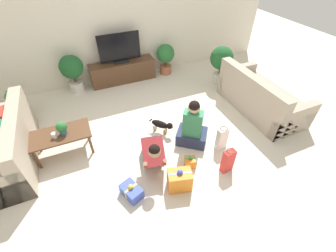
% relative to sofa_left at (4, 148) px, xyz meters
% --- Properties ---
extents(ground_plane, '(16.00, 16.00, 0.00)m').
position_rel_sofa_left_xyz_m(ground_plane, '(2.38, -0.50, -0.30)').
color(ground_plane, beige).
extents(wall_back, '(8.40, 0.06, 2.60)m').
position_rel_sofa_left_xyz_m(wall_back, '(2.38, 2.13, 1.00)').
color(wall_back, silver).
rests_on(wall_back, ground_plane).
extents(sofa_left, '(0.92, 1.88, 0.85)m').
position_rel_sofa_left_xyz_m(sofa_left, '(0.00, 0.00, 0.00)').
color(sofa_left, tan).
rests_on(sofa_left, ground_plane).
extents(sofa_right, '(0.92, 1.88, 0.85)m').
position_rel_sofa_left_xyz_m(sofa_right, '(4.76, -0.49, 0.00)').
color(sofa_right, tan).
rests_on(sofa_right, ground_plane).
extents(coffee_table, '(0.96, 0.51, 0.43)m').
position_rel_sofa_left_xyz_m(coffee_table, '(0.87, -0.16, 0.08)').
color(coffee_table, brown).
rests_on(coffee_table, ground_plane).
extents(tv_console, '(1.60, 0.40, 0.51)m').
position_rel_sofa_left_xyz_m(tv_console, '(2.45, 1.86, -0.05)').
color(tv_console, brown).
rests_on(tv_console, ground_plane).
extents(tv, '(0.99, 0.20, 0.69)m').
position_rel_sofa_left_xyz_m(tv, '(2.45, 1.86, 0.52)').
color(tv, black).
rests_on(tv, tv_console).
extents(potted_plant_corner_right, '(0.55, 0.55, 0.93)m').
position_rel_sofa_left_xyz_m(potted_plant_corner_right, '(4.62, 0.80, 0.31)').
color(potted_plant_corner_right, beige).
rests_on(potted_plant_corner_right, ground_plane).
extents(potted_plant_back_left, '(0.52, 0.52, 0.90)m').
position_rel_sofa_left_xyz_m(potted_plant_back_left, '(1.30, 1.81, 0.26)').
color(potted_plant_back_left, beige).
rests_on(potted_plant_back_left, ground_plane).
extents(potted_plant_corner_left, '(0.36, 0.36, 0.64)m').
position_rel_sofa_left_xyz_m(potted_plant_corner_left, '(0.14, 1.29, 0.05)').
color(potted_plant_corner_left, '#A36042').
rests_on(potted_plant_corner_left, ground_plane).
extents(potted_plant_back_right, '(0.46, 0.46, 0.79)m').
position_rel_sofa_left_xyz_m(potted_plant_back_right, '(3.60, 1.81, 0.17)').
color(potted_plant_back_right, '#A36042').
rests_on(potted_plant_back_right, ground_plane).
extents(person_kneeling, '(0.46, 0.77, 0.73)m').
position_rel_sofa_left_xyz_m(person_kneeling, '(2.16, -1.05, 0.01)').
color(person_kneeling, '#23232D').
rests_on(person_kneeling, ground_plane).
extents(person_sitting, '(0.66, 0.64, 0.93)m').
position_rel_sofa_left_xyz_m(person_sitting, '(2.99, -0.82, 0.04)').
color(person_sitting, '#283351').
rests_on(person_sitting, ground_plane).
extents(dog, '(0.35, 0.41, 0.28)m').
position_rel_sofa_left_xyz_m(dog, '(2.60, -0.36, -0.11)').
color(dog, black).
rests_on(dog, ground_plane).
extents(gift_box_a, '(0.22, 0.21, 0.22)m').
position_rel_sofa_left_xyz_m(gift_box_a, '(2.71, -1.29, -0.22)').
color(gift_box_a, orange).
rests_on(gift_box_a, ground_plane).
extents(gift_box_b, '(0.40, 0.32, 0.40)m').
position_rel_sofa_left_xyz_m(gift_box_b, '(2.37, -1.60, -0.13)').
color(gift_box_b, orange).
rests_on(gift_box_b, ground_plane).
extents(gift_box_c, '(0.32, 0.38, 0.24)m').
position_rel_sofa_left_xyz_m(gift_box_c, '(1.68, -1.44, -0.21)').
color(gift_box_c, '#3D51BC').
rests_on(gift_box_c, ground_plane).
extents(gift_bag_a, '(0.20, 0.13, 0.46)m').
position_rel_sofa_left_xyz_m(gift_bag_a, '(3.40, -1.15, -0.08)').
color(gift_bag_a, white).
rests_on(gift_bag_a, ground_plane).
extents(gift_bag_b, '(0.20, 0.14, 0.46)m').
position_rel_sofa_left_xyz_m(gift_bag_b, '(3.21, -1.61, -0.08)').
color(gift_bag_b, red).
rests_on(gift_bag_b, ground_plane).
extents(mug, '(0.12, 0.08, 0.09)m').
position_rel_sofa_left_xyz_m(mug, '(0.81, -0.22, 0.18)').
color(mug, silver).
rests_on(mug, coffee_table).
extents(tabletop_plant, '(0.17, 0.17, 0.22)m').
position_rel_sofa_left_xyz_m(tabletop_plant, '(0.94, -0.18, 0.25)').
color(tabletop_plant, '#336B84').
rests_on(tabletop_plant, coffee_table).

